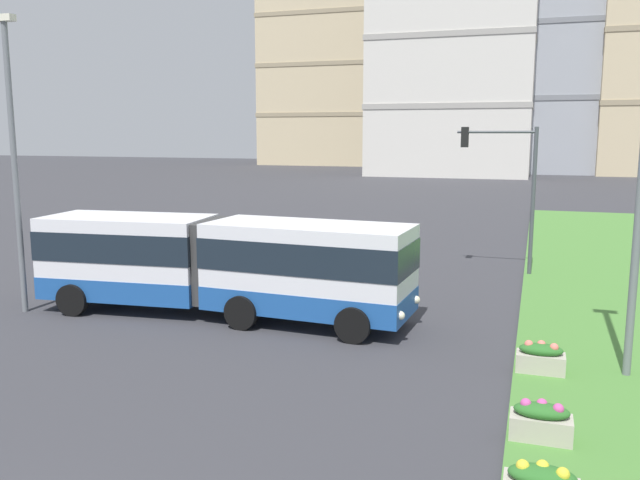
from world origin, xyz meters
TOP-DOWN VIEW (x-y plane):
  - articulated_bus at (-2.31, 12.93)m, footprint 11.99×3.18m
  - car_navy_sedan at (-6.04, 19.33)m, footprint 4.52×2.28m
  - flower_planter_2 at (7.06, 7.12)m, footprint 1.10×0.56m
  - flower_planter_3 at (7.06, 10.72)m, footprint 1.10×0.56m
  - traffic_light_far_right at (5.69, 22.00)m, footprint 3.08×0.28m
  - streetlight_left at (-8.50, 11.40)m, footprint 0.70×0.28m
  - apartment_tower_west at (-30.00, 111.86)m, footprint 21.95×17.87m
  - apartment_tower_westcentre at (-4.63, 85.61)m, footprint 21.00×14.40m
  - apartment_tower_centre at (9.39, 97.07)m, footprint 15.47×15.11m

SIDE VIEW (x-z plane):
  - flower_planter_2 at x=7.06m, z-range 0.06..0.80m
  - flower_planter_3 at x=7.06m, z-range 0.06..0.80m
  - car_navy_sedan at x=-6.04m, z-range -0.04..1.54m
  - articulated_bus at x=-2.31m, z-range 0.15..3.15m
  - traffic_light_far_right at x=5.69m, z-range 1.06..6.92m
  - streetlight_left at x=-8.50m, z-range 0.44..9.53m
  - apartment_tower_centre at x=9.39m, z-range 0.02..39.82m
  - apartment_tower_west at x=-30.00m, z-range 0.02..42.34m
  - apartment_tower_westcentre at x=-4.63m, z-range 0.02..43.20m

